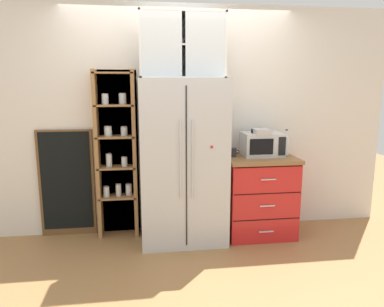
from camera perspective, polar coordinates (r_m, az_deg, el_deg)
ground_plane at (r=4.12m, az=-1.35°, el=-13.37°), size 10.64×10.64×0.00m
wall_back_cream at (r=4.18m, az=-2.06°, el=5.13°), size 4.94×0.10×2.55m
refrigerator at (r=3.88m, az=-1.46°, el=-1.31°), size 0.90×0.66×1.75m
pantry_shelf_column at (r=4.11m, az=-11.78°, el=0.24°), size 0.48×0.26×1.85m
counter_cabinet at (r=4.20m, az=10.42°, el=-6.50°), size 0.78×0.61×0.90m
microwave at (r=4.12m, az=10.95°, el=1.45°), size 0.44×0.33×0.26m
coffee_maker at (r=4.06m, az=10.68°, el=1.70°), size 0.17×0.20×0.31m
mug_charcoal at (r=4.03m, az=6.53°, el=0.19°), size 0.11×0.07×0.09m
mug_sage at (r=4.03m, az=10.93°, el=0.08°), size 0.11×0.08×0.10m
bottle_clear at (r=4.22m, az=14.57°, el=1.51°), size 0.07×0.07×0.29m
upper_cabinet at (r=3.86m, az=-1.64°, el=16.54°), size 0.87×0.32×0.65m
chalkboard_menu at (r=4.29m, az=-19.08°, el=-4.40°), size 0.60×0.04×1.20m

